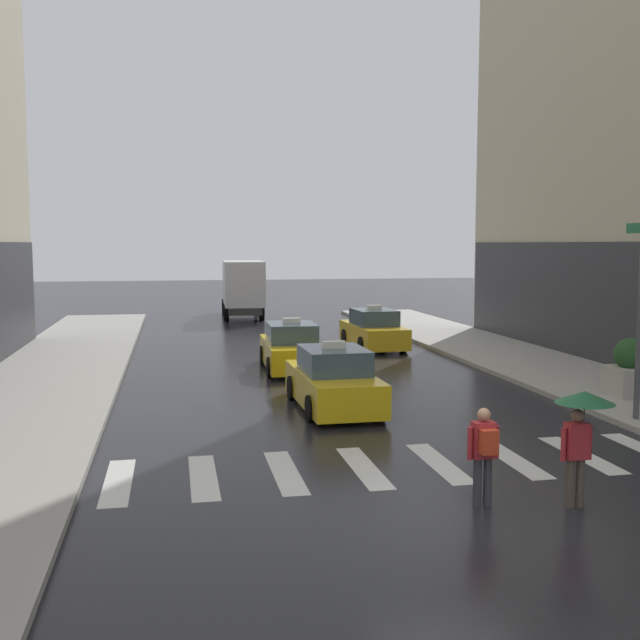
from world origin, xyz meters
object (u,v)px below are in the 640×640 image
taxi_second (291,349)px  planter_near_corner (630,370)px  pedestrian_with_backpack (484,449)px  taxi_third (373,331)px  taxi_lead (333,381)px  box_truck (242,286)px  pedestrian_with_umbrella (582,417)px

taxi_second → planter_near_corner: bearing=-39.5°
pedestrian_with_backpack → taxi_second: bearing=94.1°
taxi_third → planter_near_corner: taxi_third is taller
taxi_lead → box_truck: size_ratio=0.60×
pedestrian_with_umbrella → pedestrian_with_backpack: (-1.55, 0.32, -0.54)m
box_truck → taxi_third: bearing=-73.2°
taxi_second → box_truck: (0.02, 18.56, 1.13)m
taxi_third → pedestrian_with_umbrella: 19.13m
pedestrian_with_umbrella → taxi_lead: bearing=106.8°
taxi_lead → pedestrian_with_umbrella: pedestrian_with_umbrella is taller
taxi_second → box_truck: 18.59m
taxi_third → box_truck: 14.53m
taxi_second → taxi_third: same height
taxi_third → pedestrian_with_backpack: 19.00m
planter_near_corner → taxi_lead: bearing=175.7°
taxi_lead → planter_near_corner: bearing=-4.3°
planter_near_corner → taxi_third: bearing=109.8°
taxi_lead → pedestrian_with_umbrella: bearing=-73.2°
pedestrian_with_backpack → pedestrian_with_umbrella: bearing=-11.5°
taxi_lead → planter_near_corner: (8.25, -0.62, 0.15)m
pedestrian_with_umbrella → planter_near_corner: pedestrian_with_umbrella is taller
box_truck → pedestrian_with_umbrella: 33.00m
taxi_second → pedestrian_with_backpack: 14.06m
planter_near_corner → taxi_second: bearing=140.5°
taxi_third → planter_near_corner: 12.34m
taxi_lead → pedestrian_with_backpack: taxi_lead is taller
planter_near_corner → pedestrian_with_umbrella: bearing=-128.1°
box_truck → pedestrian_with_backpack: 32.61m
taxi_third → pedestrian_with_backpack: bearing=-99.7°
pedestrian_with_umbrella → planter_near_corner: bearing=51.9°
taxi_second → planter_near_corner: 10.86m
pedestrian_with_backpack → planter_near_corner: size_ratio=1.03×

